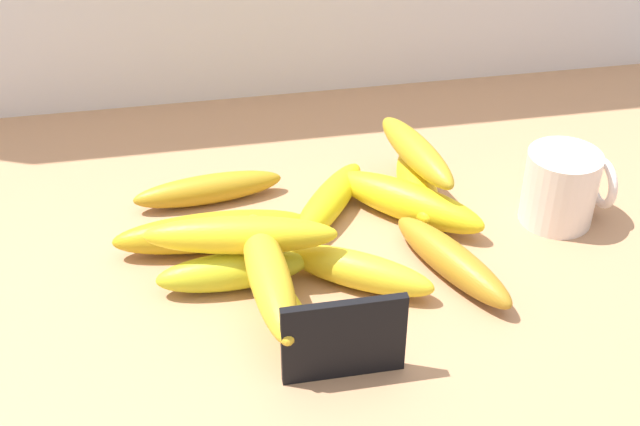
# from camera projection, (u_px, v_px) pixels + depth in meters

# --- Properties ---
(counter_top) EXTENTS (1.10, 0.76, 0.03)m
(counter_top) POSITION_uv_depth(u_px,v_px,m) (347.00, 266.00, 0.91)
(counter_top) COLOR #AF7D57
(counter_top) RESTS_ON ground
(chalkboard_sign) EXTENTS (0.11, 0.02, 0.08)m
(chalkboard_sign) POSITION_uv_depth(u_px,v_px,m) (344.00, 342.00, 0.74)
(chalkboard_sign) COLOR black
(chalkboard_sign) RESTS_ON counter_top
(coffee_mug) EXTENTS (0.10, 0.08, 0.08)m
(coffee_mug) POSITION_uv_depth(u_px,v_px,m) (562.00, 187.00, 0.93)
(coffee_mug) COLOR silver
(coffee_mug) RESTS_ON counter_top
(banana_0) EXTENTS (0.13, 0.16, 0.04)m
(banana_0) POSITION_uv_depth(u_px,v_px,m) (328.00, 203.00, 0.95)
(banana_0) COLOR yellow
(banana_0) RESTS_ON counter_top
(banana_1) EXTENTS (0.15, 0.04, 0.04)m
(banana_1) POSITION_uv_depth(u_px,v_px,m) (233.00, 271.00, 0.85)
(banana_1) COLOR gold
(banana_1) RESTS_ON counter_top
(banana_2) EXTENTS (0.15, 0.12, 0.04)m
(banana_2) POSITION_uv_depth(u_px,v_px,m) (361.00, 270.00, 0.85)
(banana_2) COLOR yellow
(banana_2) RESTS_ON counter_top
(banana_3) EXTENTS (0.21, 0.04, 0.04)m
(banana_3) POSITION_uv_depth(u_px,v_px,m) (212.00, 232.00, 0.90)
(banana_3) COLOR gold
(banana_3) RESTS_ON counter_top
(banana_4) EXTENTS (0.06, 0.15, 0.04)m
(banana_4) POSITION_uv_depth(u_px,v_px,m) (417.00, 184.00, 0.98)
(banana_4) COLOR yellow
(banana_4) RESTS_ON counter_top
(banana_5) EXTENTS (0.16, 0.16, 0.04)m
(banana_5) POSITION_uv_depth(u_px,v_px,m) (408.00, 202.00, 0.95)
(banana_5) COLOR yellow
(banana_5) RESTS_ON counter_top
(banana_6) EXTENTS (0.17, 0.05, 0.03)m
(banana_6) POSITION_uv_depth(u_px,v_px,m) (208.00, 189.00, 0.98)
(banana_6) COLOR #AD851C
(banana_6) RESTS_ON counter_top
(banana_7) EXTENTS (0.08, 0.18, 0.03)m
(banana_7) POSITION_uv_depth(u_px,v_px,m) (277.00, 298.00, 0.82)
(banana_7) COLOR yellow
(banana_7) RESTS_ON counter_top
(banana_8) EXTENTS (0.10, 0.17, 0.04)m
(banana_8) POSITION_uv_depth(u_px,v_px,m) (452.00, 261.00, 0.86)
(banana_8) COLOR #A6771E
(banana_8) RESTS_ON counter_top
(banana_9) EXTENTS (0.07, 0.16, 0.03)m
(banana_9) POSITION_uv_depth(u_px,v_px,m) (416.00, 152.00, 0.96)
(banana_9) COLOR gold
(banana_9) RESTS_ON banana_4
(banana_10) EXTENTS (0.05, 0.19, 0.04)m
(banana_10) POSITION_uv_depth(u_px,v_px,m) (269.00, 274.00, 0.79)
(banana_10) COLOR gold
(banana_10) RESTS_ON banana_7
(banana_11) EXTENTS (0.19, 0.07, 0.04)m
(banana_11) POSITION_uv_depth(u_px,v_px,m) (241.00, 235.00, 0.83)
(banana_11) COLOR yellow
(banana_11) RESTS_ON banana_1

